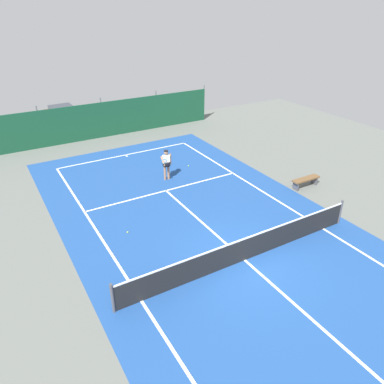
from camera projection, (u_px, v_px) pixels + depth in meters
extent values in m
plane|color=slate|center=(244.00, 260.00, 13.62)|extent=(36.00, 36.00, 0.00)
cube|color=#1E478C|center=(244.00, 260.00, 13.62)|extent=(11.02, 26.60, 0.01)
cube|color=white|center=(126.00, 155.00, 22.70)|extent=(8.22, 0.10, 0.01)
cube|color=white|center=(141.00, 301.00, 11.78)|extent=(0.10, 23.80, 0.01)
cube|color=white|center=(323.00, 229.00, 15.45)|extent=(0.10, 23.80, 0.01)
cube|color=white|center=(166.00, 191.00, 18.50)|extent=(8.22, 0.10, 0.01)
cube|color=white|center=(244.00, 260.00, 13.62)|extent=(0.10, 12.80, 0.01)
cube|color=white|center=(126.00, 156.00, 22.59)|extent=(0.10, 0.30, 0.01)
cube|color=black|center=(245.00, 250.00, 13.40)|extent=(9.92, 0.03, 0.95)
cube|color=white|center=(246.00, 238.00, 13.17)|extent=(9.92, 0.04, 0.05)
cylinder|color=#47474C|center=(113.00, 298.00, 11.12)|extent=(0.10, 0.10, 1.10)
cylinder|color=#47474C|center=(340.00, 212.00, 15.60)|extent=(0.10, 0.10, 1.10)
cube|color=#14472D|center=(103.00, 120.00, 25.13)|extent=(16.22, 0.06, 2.40)
cylinder|color=#595B60|center=(40.00, 127.00, 23.29)|extent=(0.08, 0.08, 2.70)
cylinder|color=#595B60|center=(102.00, 118.00, 25.10)|extent=(0.08, 0.08, 2.70)
cylinder|color=#595B60|center=(157.00, 110.00, 26.92)|extent=(0.08, 0.08, 2.70)
cylinder|color=#595B60|center=(204.00, 102.00, 28.73)|extent=(0.08, 0.08, 2.70)
cube|color=#234C1E|center=(101.00, 127.00, 25.89)|extent=(14.60, 0.70, 1.10)
cylinder|color=#9E7051|center=(169.00, 172.00, 19.52)|extent=(0.12, 0.12, 0.82)
cylinder|color=#9E7051|center=(165.00, 173.00, 19.45)|extent=(0.12, 0.12, 0.82)
cylinder|color=black|center=(166.00, 164.00, 19.25)|extent=(0.40, 0.40, 0.22)
cube|color=white|center=(166.00, 160.00, 19.16)|extent=(0.38, 0.24, 0.56)
sphere|color=#9E7051|center=(166.00, 152.00, 18.96)|extent=(0.22, 0.22, 0.22)
cylinder|color=black|center=(166.00, 151.00, 18.92)|extent=(0.23, 0.23, 0.04)
cylinder|color=#9E7051|center=(170.00, 159.00, 19.23)|extent=(0.09, 0.09, 0.58)
cylinder|color=#9E7051|center=(163.00, 161.00, 18.97)|extent=(0.16, 0.53, 0.41)
cylinder|color=black|center=(164.00, 166.00, 18.76)|extent=(0.07, 0.28, 0.13)
torus|color=teal|center=(164.00, 162.00, 18.66)|extent=(0.32, 0.16, 0.29)
sphere|color=#CCDB33|center=(188.00, 166.00, 21.18)|extent=(0.07, 0.07, 0.07)
sphere|color=#CCDB33|center=(128.00, 232.00, 15.18)|extent=(0.07, 0.07, 0.07)
cube|color=maroon|center=(64.00, 120.00, 26.82)|extent=(2.01, 4.28, 0.80)
cube|color=#2D333D|center=(62.00, 110.00, 26.50)|extent=(1.62, 1.96, 0.56)
cylinder|color=black|center=(48.00, 123.00, 27.53)|extent=(0.25, 0.65, 0.64)
cylinder|color=black|center=(72.00, 119.00, 28.41)|extent=(0.25, 0.65, 0.64)
cylinder|color=black|center=(57.00, 132.00, 25.60)|extent=(0.25, 0.65, 0.64)
cylinder|color=black|center=(83.00, 128.00, 26.48)|extent=(0.25, 0.65, 0.64)
cube|color=brown|center=(306.00, 179.00, 18.68)|extent=(1.60, 0.40, 0.08)
cube|color=#4C4C51|center=(296.00, 186.00, 18.50)|extent=(0.08, 0.36, 0.45)
cube|color=#4C4C51|center=(314.00, 180.00, 19.08)|extent=(0.08, 0.36, 0.45)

